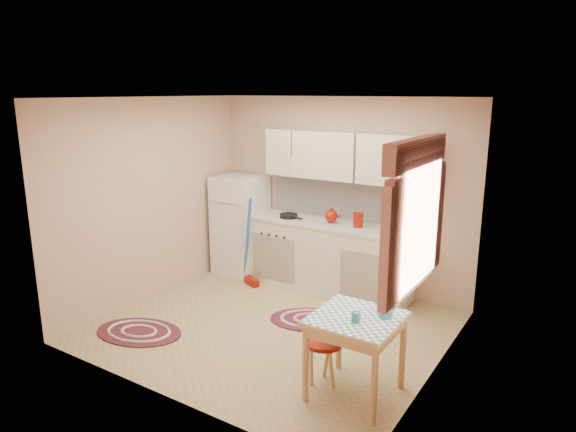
# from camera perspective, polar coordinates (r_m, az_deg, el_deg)

# --- Properties ---
(room_shell) EXTENTS (3.64, 3.60, 2.52)m
(room_shell) POSITION_cam_1_polar(r_m,az_deg,el_deg) (5.48, 0.89, 3.53)
(room_shell) COLOR tan
(room_shell) RESTS_ON ground
(fridge) EXTENTS (0.65, 0.60, 1.40)m
(fridge) POSITION_cam_1_polar(r_m,az_deg,el_deg) (7.35, -5.31, -1.02)
(fridge) COLOR silver
(fridge) RESTS_ON ground
(broom) EXTENTS (0.30, 0.22, 1.20)m
(broom) POSITION_cam_1_polar(r_m,az_deg,el_deg) (6.85, -4.14, -2.97)
(broom) COLOR blue
(broom) RESTS_ON ground
(base_cabinets) EXTENTS (2.25, 0.60, 0.88)m
(base_cabinets) POSITION_cam_1_polar(r_m,az_deg,el_deg) (6.75, 4.22, -4.65)
(base_cabinets) COLOR beige
(base_cabinets) RESTS_ON ground
(countertop) EXTENTS (2.27, 0.62, 0.04)m
(countertop) POSITION_cam_1_polar(r_m,az_deg,el_deg) (6.62, 4.29, -0.87)
(countertop) COLOR #B7B5AD
(countertop) RESTS_ON base_cabinets
(frying_pan) EXTENTS (0.30, 0.30, 0.05)m
(frying_pan) POSITION_cam_1_polar(r_m,az_deg,el_deg) (6.83, 0.07, 0.02)
(frying_pan) COLOR black
(frying_pan) RESTS_ON countertop
(red_kettle) EXTENTS (0.21, 0.20, 0.18)m
(red_kettle) POSITION_cam_1_polar(r_m,az_deg,el_deg) (6.56, 4.82, -0.02)
(red_kettle) COLOR maroon
(red_kettle) RESTS_ON countertop
(red_canister) EXTENTS (0.15, 0.15, 0.16)m
(red_canister) POSITION_cam_1_polar(r_m,az_deg,el_deg) (6.41, 7.79, -0.54)
(red_canister) COLOR maroon
(red_canister) RESTS_ON countertop
(table) EXTENTS (0.72, 0.72, 0.72)m
(table) POSITION_cam_1_polar(r_m,az_deg,el_deg) (4.58, 7.46, -15.19)
(table) COLOR tan
(table) RESTS_ON ground
(stool) EXTENTS (0.40, 0.40, 0.42)m
(stool) POSITION_cam_1_polar(r_m,az_deg,el_deg) (4.78, 3.94, -15.88)
(stool) COLOR maroon
(stool) RESTS_ON ground
(coffee_pot) EXTENTS (0.19, 0.17, 0.31)m
(coffee_pot) POSITION_cam_1_polar(r_m,az_deg,el_deg) (4.39, 10.86, -9.24)
(coffee_pot) COLOR teal
(coffee_pot) RESTS_ON table
(mug) EXTENTS (0.10, 0.10, 0.10)m
(mug) POSITION_cam_1_polar(r_m,az_deg,el_deg) (4.30, 7.56, -11.10)
(mug) COLOR teal
(mug) RESTS_ON table
(rug_center) EXTENTS (1.13, 0.97, 0.02)m
(rug_center) POSITION_cam_1_polar(r_m,az_deg,el_deg) (6.02, 2.59, -11.43)
(rug_center) COLOR maroon
(rug_center) RESTS_ON ground
(rug_left) EXTENTS (1.11, 0.86, 0.02)m
(rug_left) POSITION_cam_1_polar(r_m,az_deg,el_deg) (5.96, -16.22, -12.27)
(rug_left) COLOR maroon
(rug_left) RESTS_ON ground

